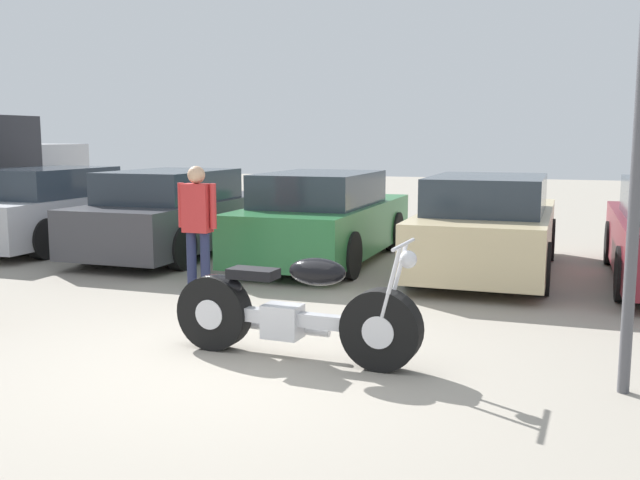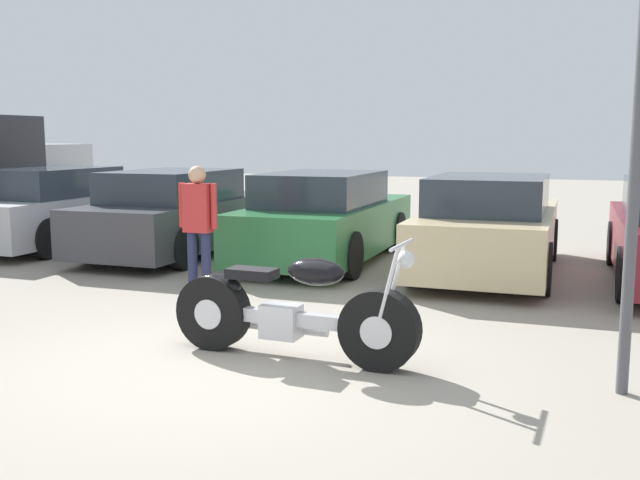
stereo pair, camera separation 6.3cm
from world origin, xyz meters
TOP-DOWN VIEW (x-y plane):
  - ground_plane at (0.00, 0.00)m, footprint 60.00×60.00m
  - motorcycle at (0.37, 0.31)m, footprint 2.32×0.62m
  - parked_car_silver at (-6.12, 5.15)m, footprint 1.82×4.36m
  - parked_car_dark_grey at (-3.55, 5.04)m, footprint 1.82×4.36m
  - parked_car_green at (-0.99, 5.20)m, footprint 1.82×4.36m
  - parked_car_champagne at (1.57, 5.03)m, footprint 1.82×4.36m
  - person_standing at (-1.65, 2.31)m, footprint 0.52×0.22m

SIDE VIEW (x-z plane):
  - ground_plane at x=0.00m, z-range 0.00..0.00m
  - motorcycle at x=0.37m, z-range -0.12..0.97m
  - parked_car_silver at x=-6.12m, z-range -0.04..1.38m
  - parked_car_dark_grey at x=-3.55m, z-range -0.04..1.38m
  - parked_car_green at x=-0.99m, z-range -0.04..1.38m
  - parked_car_champagne at x=1.57m, z-range -0.04..1.38m
  - person_standing at x=-1.65m, z-range 0.15..1.76m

